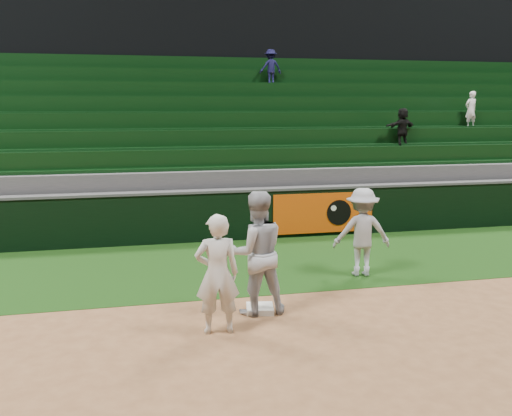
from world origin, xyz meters
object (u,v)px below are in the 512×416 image
Objects in this scene: base_coach at (362,232)px; first_base at (260,309)px; baserunner at (256,253)px; first_baseman at (217,274)px.

first_base is at bearing 41.74° from base_coach.
baserunner reaches higher than base_coach.
first_base is 0.22× the size of baserunner.
first_baseman is 0.99m from baserunner.
first_base is at bearing -166.78° from baserunner.
baserunner is 1.15× the size of base_coach.
first_baseman reaches higher than first_base.
first_baseman is (-0.79, -0.68, 0.83)m from first_base.
first_baseman is 3.83m from base_coach.
first_baseman is at bearing 39.75° from baserunner.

